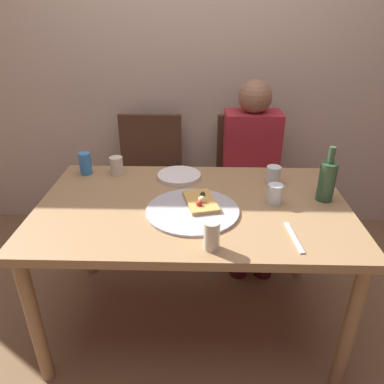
{
  "coord_description": "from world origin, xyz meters",
  "views": [
    {
      "loc": [
        0.04,
        -1.52,
        1.57
      ],
      "look_at": [
        -0.0,
        0.02,
        0.78
      ],
      "focal_mm": 34.25,
      "sensor_mm": 36.0,
      "label": 1
    }
  ],
  "objects": [
    {
      "name": "wine_glass",
      "position": [
        0.42,
        0.24,
        0.78
      ],
      "size": [
        0.08,
        0.08,
        0.09
      ],
      "primitive_type": "cylinder",
      "color": "silver",
      "rests_on": "dining_table"
    },
    {
      "name": "guest_in_sweater",
      "position": [
        0.37,
        0.69,
        0.64
      ],
      "size": [
        0.36,
        0.56,
        1.17
      ],
      "rotation": [
        0.0,
        0.0,
        3.14
      ],
      "color": "maroon",
      "rests_on": "ground_plane"
    },
    {
      "name": "pizza_slice_last",
      "position": [
        0.04,
        -0.02,
        0.76
      ],
      "size": [
        0.18,
        0.25,
        0.05
      ],
      "color": "tan",
      "rests_on": "pizza_tray"
    },
    {
      "name": "back_wall",
      "position": [
        0.0,
        1.14,
        1.3
      ],
      "size": [
        6.0,
        0.1,
        2.6
      ],
      "primitive_type": "cube",
      "color": "#BCA893",
      "rests_on": "ground_plane"
    },
    {
      "name": "ground_plane",
      "position": [
        0.0,
        0.0,
        0.0
      ],
      "size": [
        8.0,
        8.0,
        0.0
      ],
      "primitive_type": "plane",
      "color": "brown"
    },
    {
      "name": "pizza_tray",
      "position": [
        -0.0,
        -0.08,
        0.74
      ],
      "size": [
        0.43,
        0.43,
        0.01
      ],
      "primitive_type": "cylinder",
      "color": "#ADADB2",
      "rests_on": "dining_table"
    },
    {
      "name": "table_knife",
      "position": [
        0.42,
        -0.27,
        0.74
      ],
      "size": [
        0.04,
        0.22,
        0.01
      ],
      "primitive_type": "cube",
      "rotation": [
        0.0,
        0.0,
        1.65
      ],
      "color": "#B7B7BC",
      "rests_on": "dining_table"
    },
    {
      "name": "chair_right",
      "position": [
        0.37,
        0.85,
        0.51
      ],
      "size": [
        0.44,
        0.44,
        0.9
      ],
      "rotation": [
        0.0,
        0.0,
        3.14
      ],
      "color": "#472D1E",
      "rests_on": "ground_plane"
    },
    {
      "name": "dining_table",
      "position": [
        0.0,
        0.0,
        0.65
      ],
      "size": [
        1.47,
        0.89,
        0.73
      ],
      "color": "#99754C",
      "rests_on": "ground_plane"
    },
    {
      "name": "short_glass",
      "position": [
        0.39,
        0.02,
        0.78
      ],
      "size": [
        0.07,
        0.07,
        0.09
      ],
      "primitive_type": "cylinder",
      "color": "silver",
      "rests_on": "dining_table"
    },
    {
      "name": "chair_left",
      "position": [
        -0.33,
        0.85,
        0.51
      ],
      "size": [
        0.44,
        0.44,
        0.9
      ],
      "rotation": [
        0.0,
        0.0,
        3.14
      ],
      "color": "#472D1E",
      "rests_on": "ground_plane"
    },
    {
      "name": "soda_can",
      "position": [
        -0.6,
        0.33,
        0.79
      ],
      "size": [
        0.07,
        0.07,
        0.12
      ],
      "primitive_type": "cylinder",
      "color": "#337AC1",
      "rests_on": "dining_table"
    },
    {
      "name": "plate_stack",
      "position": [
        -0.08,
        0.29,
        0.75
      ],
      "size": [
        0.23,
        0.23,
        0.02
      ],
      "primitive_type": "cylinder",
      "color": "white",
      "rests_on": "dining_table"
    },
    {
      "name": "wine_bottle",
      "position": [
        0.63,
        0.06,
        0.84
      ],
      "size": [
        0.08,
        0.08,
        0.27
      ],
      "color": "#2D5133",
      "rests_on": "dining_table"
    },
    {
      "name": "tumbler_near",
      "position": [
        0.08,
        -0.35,
        0.79
      ],
      "size": [
        0.06,
        0.06,
        0.12
      ],
      "primitive_type": "cylinder",
      "color": "beige",
      "rests_on": "dining_table"
    },
    {
      "name": "tumbler_far",
      "position": [
        -0.43,
        0.34,
        0.78
      ],
      "size": [
        0.07,
        0.07,
        0.1
      ],
      "primitive_type": "cylinder",
      "color": "beige",
      "rests_on": "dining_table"
    }
  ]
}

